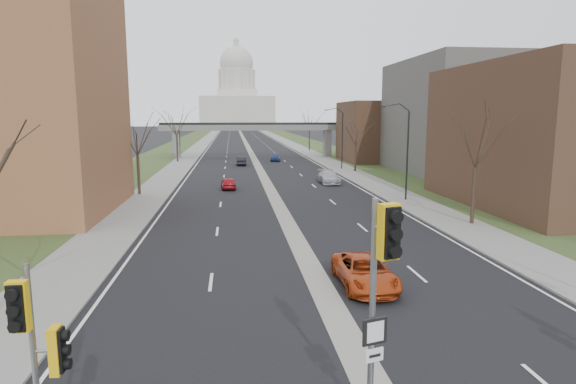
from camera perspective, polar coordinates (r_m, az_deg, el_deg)
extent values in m
cube|color=black|center=(160.03, -5.25, 6.25)|extent=(20.00, 600.00, 0.01)
cube|color=gray|center=(160.03, -5.25, 6.25)|extent=(1.20, 600.00, 0.02)
cube|color=gray|center=(160.77, -0.95, 6.32)|extent=(4.00, 600.00, 0.12)
cube|color=gray|center=(160.18, -9.57, 6.19)|extent=(4.00, 600.00, 0.12)
cube|color=#2A421E|center=(161.47, 1.19, 6.33)|extent=(8.00, 600.00, 0.10)
cube|color=#2A421E|center=(160.60, -11.72, 6.13)|extent=(8.00, 600.00, 0.10)
cube|color=#492F22|center=(47.01, 29.95, 5.77)|extent=(16.00, 20.00, 12.00)
cube|color=#55534E|center=(69.54, 20.91, 8.29)|extent=(18.00, 22.00, 15.00)
cube|color=#492F22|center=(83.94, 11.44, 7.02)|extent=(14.00, 14.00, 10.00)
cube|color=slate|center=(90.51, -13.08, 5.52)|extent=(1.20, 2.50, 5.00)
cube|color=slate|center=(91.71, 4.67, 5.76)|extent=(1.20, 2.50, 5.00)
cube|color=slate|center=(89.91, -4.17, 7.62)|extent=(34.00, 3.00, 1.00)
cube|color=black|center=(89.89, -4.18, 8.06)|extent=(34.00, 0.15, 0.50)
cube|color=#BBB9AB|center=(329.83, -6.03, 9.40)|extent=(48.00, 42.00, 20.00)
cube|color=#BBB9AB|center=(330.13, -6.06, 11.48)|extent=(26.00, 26.00, 5.00)
cylinder|color=#BBB9AB|center=(330.64, -6.09, 13.04)|extent=(22.00, 22.00, 14.00)
sphere|color=#BBB9AB|center=(331.60, -6.12, 14.94)|extent=(22.00, 22.00, 22.00)
cylinder|color=#BBB9AB|center=(332.98, -6.16, 16.90)|extent=(3.60, 3.60, 4.50)
cylinder|color=black|center=(44.79, 13.96, 4.19)|extent=(0.16, 0.16, 8.00)
cube|color=black|center=(43.90, 11.32, 9.87)|extent=(0.45, 0.18, 0.14)
cylinder|color=black|center=(69.68, 6.44, 6.04)|extent=(0.16, 0.16, 8.00)
cube|color=black|center=(69.11, 4.62, 9.65)|extent=(0.45, 0.18, 0.14)
cylinder|color=#382B21|center=(48.99, -17.29, 1.94)|extent=(0.28, 0.28, 3.75)
cylinder|color=#382B21|center=(82.48, -12.99, 5.02)|extent=(0.28, 0.28, 4.25)
cylinder|color=#382B21|center=(36.44, 21.10, -0.39)|extent=(0.28, 0.28, 4.00)
cylinder|color=#382B21|center=(67.22, 7.98, 3.98)|extent=(0.28, 0.28, 3.50)
cylinder|color=#382B21|center=(106.29, 2.55, 6.09)|extent=(0.28, 0.28, 4.25)
cylinder|color=gray|center=(12.11, -27.77, -18.28)|extent=(0.13, 0.13, 4.72)
cube|color=#E4B20D|center=(11.09, -29.30, -11.73)|extent=(0.39, 0.37, 1.04)
cube|color=#E4B20D|center=(11.75, -25.80, -16.53)|extent=(0.37, 0.39, 1.04)
cylinder|color=gray|center=(12.21, 9.95, -14.29)|extent=(0.16, 0.16, 5.80)
cube|color=#E4B20D|center=(11.06, 11.83, -4.61)|extent=(0.58, 0.56, 1.28)
cube|color=black|center=(12.34, 9.91, -15.72)|extent=(0.66, 0.23, 0.67)
cube|color=silver|center=(12.61, 9.83, -18.25)|extent=(0.49, 0.18, 0.33)
imported|color=maroon|center=(51.38, -7.08, 1.06)|extent=(1.70, 3.77, 1.25)
imported|color=black|center=(75.90, -5.58, 3.68)|extent=(1.54, 4.09, 1.33)
imported|color=#AD3A12|center=(22.46, 9.07, -9.29)|extent=(2.30, 4.96, 1.38)
imported|color=#AAAAB2|center=(55.41, 4.85, 1.77)|extent=(2.06, 5.01, 1.45)
imported|color=navy|center=(82.39, -1.48, 4.13)|extent=(2.01, 4.01, 1.31)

